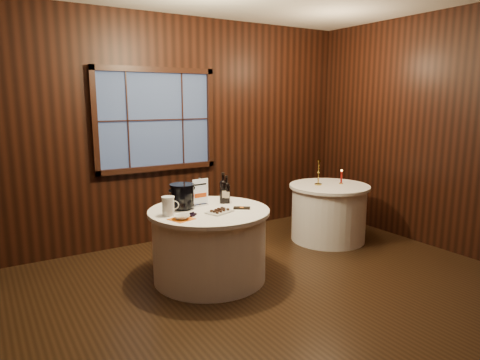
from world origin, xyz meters
TOP-DOWN VIEW (x-y plane):
  - ground at (0.00, 0.00)m, footprint 6.00×6.00m
  - back_wall at (0.00, 2.48)m, footprint 6.00×0.10m
  - main_table at (0.00, 1.00)m, footprint 1.28×1.28m
  - side_table at (2.00, 1.30)m, footprint 1.08×1.08m
  - sign_stand at (-0.00, 1.20)m, footprint 0.19×0.10m
  - port_bottle_left at (0.27, 1.16)m, footprint 0.08×0.09m
  - port_bottle_right at (0.30, 1.15)m, footprint 0.07×0.09m
  - ice_bucket at (-0.23, 1.17)m, footprint 0.26×0.26m
  - chocolate_plate at (0.03, 0.83)m, footprint 0.31×0.25m
  - chocolate_box at (0.31, 0.85)m, footprint 0.19×0.17m
  - grape_bunch at (-0.26, 0.84)m, footprint 0.16×0.09m
  - glass_pitcher at (-0.45, 1.01)m, footprint 0.18×0.13m
  - orange_napkin at (-0.40, 0.80)m, footprint 0.26×0.26m
  - cracker_bowl at (-0.40, 0.80)m, footprint 0.22×0.22m
  - brass_candlestick at (1.88, 1.39)m, footprint 0.10×0.10m
  - red_candle at (2.19, 1.27)m, footprint 0.05×0.05m

SIDE VIEW (x-z plane):
  - ground at x=0.00m, z-range 0.00..0.00m
  - main_table at x=0.00m, z-range 0.00..0.77m
  - side_table at x=2.00m, z-range 0.00..0.77m
  - orange_napkin at x=-0.40m, z-range 0.77..0.77m
  - chocolate_box at x=0.31m, z-range 0.77..0.78m
  - chocolate_plate at x=0.03m, z-range 0.77..0.80m
  - grape_bunch at x=-0.26m, z-range 0.77..0.81m
  - cracker_bowl at x=-0.40m, z-range 0.77..0.81m
  - red_candle at x=2.19m, z-range 0.75..0.95m
  - glass_pitcher at x=-0.45m, z-range 0.77..0.96m
  - sign_stand at x=0.00m, z-range 0.72..1.03m
  - brass_candlestick at x=1.88m, z-range 0.72..1.07m
  - port_bottle_right at x=0.30m, z-range 0.75..1.06m
  - ice_bucket at x=-0.23m, z-range 0.78..1.05m
  - port_bottle_left at x=0.27m, z-range 0.75..1.09m
  - back_wall at x=0.00m, z-range 0.04..3.04m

